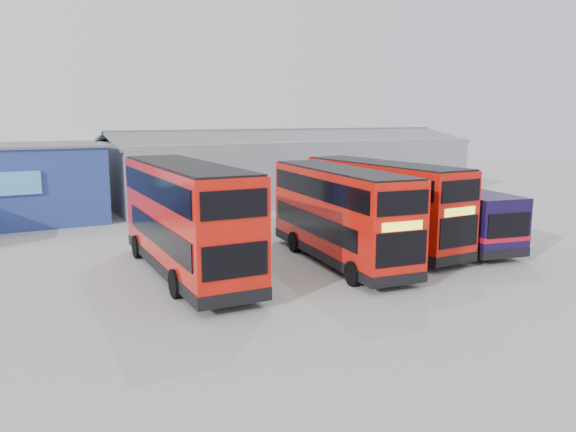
{
  "coord_description": "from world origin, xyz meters",
  "views": [
    {
      "loc": [
        -14.51,
        -22.93,
        6.93
      ],
      "look_at": [
        -1.89,
        1.05,
        2.1
      ],
      "focal_mm": 35.0,
      "sensor_mm": 36.0,
      "label": 1
    }
  ],
  "objects_px": {
    "double_decker_right": "(382,206)",
    "single_decker_blue": "(439,213)",
    "double_decker_left": "(186,220)",
    "maintenance_shed": "(287,167)",
    "double_decker_centre": "(340,216)",
    "office_block": "(4,184)"
  },
  "relations": [
    {
      "from": "maintenance_shed",
      "to": "single_decker_blue",
      "type": "xyz_separation_m",
      "value": [
        -0.52,
        -19.43,
        -1.05
      ]
    },
    {
      "from": "office_block",
      "to": "double_decker_centre",
      "type": "height_order",
      "value": "office_block"
    },
    {
      "from": "office_block",
      "to": "double_decker_right",
      "type": "height_order",
      "value": "office_block"
    },
    {
      "from": "double_decker_left",
      "to": "double_decker_right",
      "type": "distance_m",
      "value": 10.74
    },
    {
      "from": "double_decker_right",
      "to": "single_decker_blue",
      "type": "height_order",
      "value": "double_decker_right"
    },
    {
      "from": "office_block",
      "to": "double_decker_right",
      "type": "relative_size",
      "value": 1.13
    },
    {
      "from": "double_decker_centre",
      "to": "single_decker_blue",
      "type": "xyz_separation_m",
      "value": [
        7.58,
        1.41,
        -0.7
      ]
    },
    {
      "from": "double_decker_left",
      "to": "double_decker_right",
      "type": "xyz_separation_m",
      "value": [
        10.74,
        0.18,
        -0.18
      ]
    },
    {
      "from": "double_decker_left",
      "to": "office_block",
      "type": "bearing_deg",
      "value": -68.12
    },
    {
      "from": "office_block",
      "to": "double_decker_left",
      "type": "xyz_separation_m",
      "value": [
        6.74,
        -17.59,
        -0.12
      ]
    },
    {
      "from": "double_decker_left",
      "to": "double_decker_right",
      "type": "bearing_deg",
      "value": -178.13
    },
    {
      "from": "double_decker_centre",
      "to": "single_decker_blue",
      "type": "height_order",
      "value": "double_decker_centre"
    },
    {
      "from": "double_decker_left",
      "to": "single_decker_blue",
      "type": "height_order",
      "value": "double_decker_left"
    },
    {
      "from": "single_decker_blue",
      "to": "double_decker_left",
      "type": "bearing_deg",
      "value": 10.62
    },
    {
      "from": "office_block",
      "to": "maintenance_shed",
      "type": "distance_m",
      "value": 22.09
    },
    {
      "from": "office_block",
      "to": "maintenance_shed",
      "type": "relative_size",
      "value": 0.4
    },
    {
      "from": "double_decker_left",
      "to": "single_decker_blue",
      "type": "relative_size",
      "value": 1.0
    },
    {
      "from": "maintenance_shed",
      "to": "double_decker_centre",
      "type": "height_order",
      "value": "maintenance_shed"
    },
    {
      "from": "double_decker_left",
      "to": "double_decker_centre",
      "type": "xyz_separation_m",
      "value": [
        7.16,
        -1.25,
        -0.21
      ]
    },
    {
      "from": "single_decker_blue",
      "to": "office_block",
      "type": "bearing_deg",
      "value": -29.05
    },
    {
      "from": "double_decker_centre",
      "to": "single_decker_blue",
      "type": "distance_m",
      "value": 7.74
    },
    {
      "from": "double_decker_left",
      "to": "double_decker_right",
      "type": "relative_size",
      "value": 1.08
    }
  ]
}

